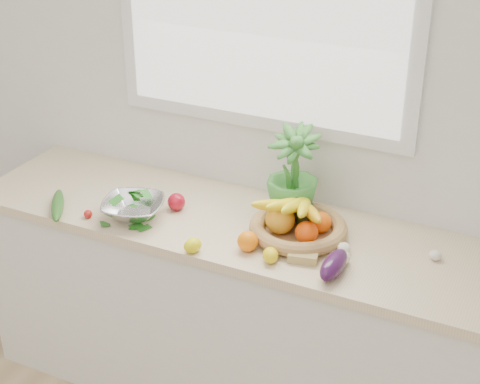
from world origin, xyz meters
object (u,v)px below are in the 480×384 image
at_px(eggplant, 334,265).
at_px(apple, 176,202).
at_px(potted_herb, 293,172).
at_px(colander_with_spinach, 133,205).
at_px(fruit_basket, 298,223).
at_px(cucumber, 58,205).

bearing_deg(eggplant, apple, 167.02).
bearing_deg(potted_herb, colander_with_spinach, -153.82).
bearing_deg(fruit_basket, potted_herb, 121.88).
relative_size(cucumber, potted_herb, 0.72).
bearing_deg(cucumber, fruit_basket, 14.20).
bearing_deg(eggplant, colander_with_spinach, 177.96).
relative_size(fruit_basket, colander_with_spinach, 1.32).
bearing_deg(cucumber, potted_herb, 21.94).
distance_m(potted_herb, colander_with_spinach, 0.66).
height_order(cucumber, fruit_basket, fruit_basket).
relative_size(eggplant, potted_herb, 0.52).
distance_m(cucumber, colander_with_spinach, 0.34).
height_order(eggplant, fruit_basket, fruit_basket).
bearing_deg(colander_with_spinach, cucumber, -166.27).
relative_size(potted_herb, colander_with_spinach, 1.23).
bearing_deg(potted_herb, eggplant, -47.25).
height_order(apple, colander_with_spinach, colander_with_spinach).
relative_size(eggplant, cucumber, 0.72).
relative_size(apple, cucumber, 0.27).
bearing_deg(potted_herb, fruit_basket, -58.12).
xyz_separation_m(cucumber, potted_herb, (0.90, 0.36, 0.18)).
bearing_deg(apple, colander_with_spinach, -129.89).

